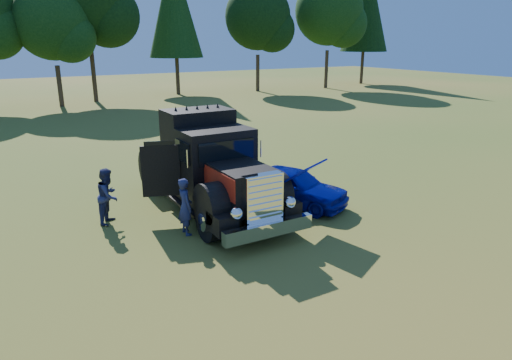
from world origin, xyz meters
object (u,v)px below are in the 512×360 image
object	(u,v)px
spectator_near	(185,206)
spectator_far	(108,196)
hotrod_coupe	(292,186)
diamond_t_truck	(211,170)

from	to	relation	value
spectator_near	spectator_far	world-z (taller)	spectator_far
hotrod_coupe	spectator_near	distance (m)	3.80
diamond_t_truck	hotrod_coupe	size ratio (longest dim) A/B	1.72
diamond_t_truck	hotrod_coupe	distance (m)	2.64
diamond_t_truck	spectator_near	distance (m)	2.00
diamond_t_truck	spectator_near	world-z (taller)	diamond_t_truck
hotrod_coupe	spectator_far	bearing A→B (deg)	164.88
spectator_near	spectator_far	size ratio (longest dim) A/B	0.98
diamond_t_truck	hotrod_coupe	bearing A→B (deg)	-21.11
diamond_t_truck	spectator_far	world-z (taller)	diamond_t_truck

